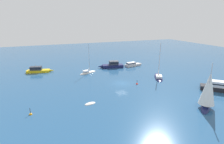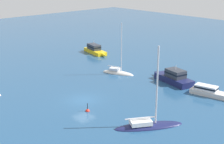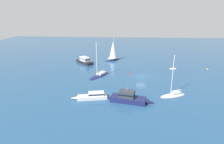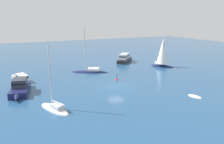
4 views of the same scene
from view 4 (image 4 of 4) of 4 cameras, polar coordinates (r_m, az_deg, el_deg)
The scene contains 9 objects.
ground_plane at distance 38.40m, azimuth 1.01°, elevation -3.54°, with size 160.00×160.00×0.00m, color navy.
sailboat at distance 29.58m, azimuth -14.36°, elevation -9.06°, with size 5.80×3.43×9.13m.
launch at distance 44.47m, azimuth -22.16°, elevation -1.39°, with size 7.29×2.86×1.37m.
sailboat_1 at distance 54.06m, azimuth 12.68°, elevation 4.52°, with size 5.53×4.72×8.85m.
launch_1 at distance 59.20m, azimuth 3.26°, elevation 3.45°, with size 7.18×7.20×2.22m.
motor_cruiser at distance 37.47m, azimuth -22.41°, elevation -3.70°, with size 8.53×3.84×2.90m.
tender at distance 35.40m, azimuth 20.34°, elevation -5.93°, with size 2.34×1.45×0.46m.
sailboat_2 at distance 48.04m, azimuth -5.72°, elevation 0.16°, with size 5.81×7.89×9.62m.
mooring_buoy at distance 41.98m, azimuth 1.19°, elevation -2.00°, with size 0.55×0.55×1.32m.
Camera 4 is at (-32.38, 17.24, 11.34)m, focal length 35.94 mm.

